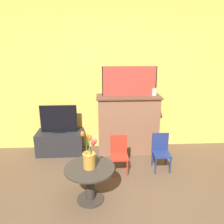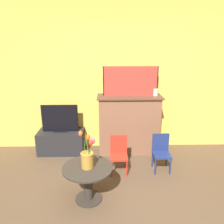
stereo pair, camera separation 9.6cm
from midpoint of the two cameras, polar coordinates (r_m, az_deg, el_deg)
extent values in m
cube|color=#EAC651|center=(4.07, 0.16, 8.87)|extent=(8.00, 0.06, 2.70)
cube|color=brown|center=(4.05, 3.47, -3.13)|extent=(1.08, 0.43, 1.07)
cube|color=brown|center=(3.89, 3.63, 4.07)|extent=(1.14, 0.47, 0.02)
cube|color=black|center=(3.86, 3.86, 8.05)|extent=(0.96, 0.02, 0.51)
cube|color=red|center=(3.85, 3.88, 8.02)|extent=(0.92, 0.02, 0.51)
cylinder|color=silver|center=(3.96, 10.30, 5.19)|extent=(0.08, 0.08, 0.13)
cube|color=#232326|center=(4.21, -13.99, -7.66)|extent=(0.83, 0.43, 0.41)
cube|color=black|center=(4.12, -14.20, -4.95)|extent=(0.25, 0.12, 0.02)
cube|color=black|center=(4.05, -14.42, -1.72)|extent=(0.65, 0.02, 0.50)
cube|color=black|center=(4.04, -14.45, -1.76)|extent=(0.62, 0.02, 0.47)
cylinder|color=#B22D1E|center=(3.42, -0.80, -14.70)|extent=(0.02, 0.02, 0.26)
cylinder|color=#B22D1E|center=(3.43, 3.20, -14.57)|extent=(0.02, 0.02, 0.26)
cylinder|color=#B22D1E|center=(3.62, -0.95, -12.77)|extent=(0.02, 0.02, 0.26)
cylinder|color=#B22D1E|center=(3.63, 2.80, -12.65)|extent=(0.02, 0.02, 0.26)
cube|color=#B22D1E|center=(3.45, 1.08, -11.56)|extent=(0.27, 0.27, 0.03)
cube|color=#B22D1E|center=(3.48, 0.95, -8.28)|extent=(0.27, 0.02, 0.29)
cylinder|color=navy|center=(3.54, 10.53, -13.75)|extent=(0.02, 0.02, 0.26)
cylinder|color=navy|center=(3.60, 14.22, -13.46)|extent=(0.02, 0.02, 0.26)
cylinder|color=navy|center=(3.74, 9.71, -11.95)|extent=(0.02, 0.02, 0.26)
cylinder|color=navy|center=(3.80, 13.19, -11.72)|extent=(0.02, 0.02, 0.26)
cube|color=navy|center=(3.60, 12.06, -10.67)|extent=(0.27, 0.27, 0.03)
cube|color=navy|center=(3.63, 11.73, -7.54)|extent=(0.27, 0.02, 0.29)
cylinder|color=#332D28|center=(3.08, -6.59, -21.59)|extent=(0.35, 0.35, 0.02)
cylinder|color=#332D28|center=(2.95, -6.74, -18.30)|extent=(0.11, 0.11, 0.45)
cylinder|color=#332D28|center=(2.82, -6.91, -14.38)|extent=(0.63, 0.63, 0.02)
cylinder|color=#B78433|center=(2.77, -6.99, -12.52)|extent=(0.15, 0.15, 0.19)
torus|color=#B78433|center=(2.72, -7.06, -10.78)|extent=(0.16, 0.16, 0.02)
cylinder|color=#477A2D|center=(2.72, -6.61, -9.91)|extent=(0.05, 0.04, 0.20)
ellipsoid|color=orange|center=(2.71, -5.66, -7.75)|extent=(0.04, 0.04, 0.06)
cylinder|color=#477A2D|center=(2.67, -6.82, -9.79)|extent=(0.05, 0.07, 0.25)
ellipsoid|color=red|center=(2.56, -6.04, -8.06)|extent=(0.05, 0.05, 0.07)
cylinder|color=#477A2D|center=(2.72, -6.59, -9.84)|extent=(0.06, 0.04, 0.21)
ellipsoid|color=#E0517A|center=(2.70, -5.55, -7.61)|extent=(0.05, 0.05, 0.07)
cylinder|color=#477A2D|center=(2.67, -7.71, -8.89)|extent=(0.05, 0.02, 0.34)
ellipsoid|color=orange|center=(2.60, -8.77, -5.68)|extent=(0.05, 0.05, 0.07)
cylinder|color=#477A2D|center=(2.72, -6.91, -9.33)|extent=(0.01, 0.02, 0.26)
ellipsoid|color=orange|center=(2.68, -6.89, -6.68)|extent=(0.06, 0.06, 0.08)
camera|label=1|loc=(0.05, -90.82, -0.25)|focal=35.00mm
camera|label=2|loc=(0.05, 89.18, 0.25)|focal=35.00mm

